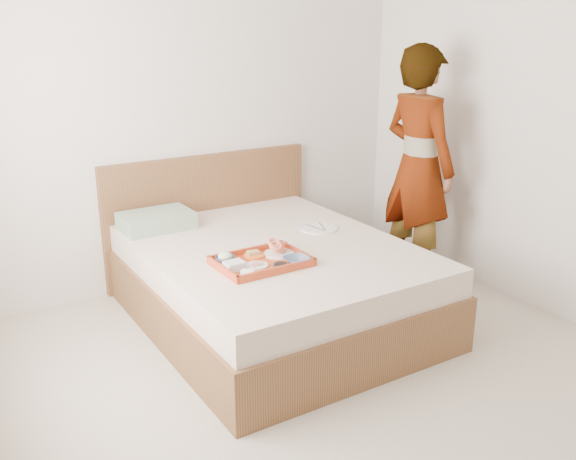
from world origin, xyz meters
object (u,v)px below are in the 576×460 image
(bed, at_px, (273,283))
(person, at_px, (418,167))
(tray, at_px, (261,261))
(dinner_plate, at_px, (318,228))

(bed, xyz_separation_m, person, (1.28, 0.07, 0.61))
(tray, distance_m, person, 1.59)
(bed, bearing_deg, tray, -131.80)
(person, bearing_deg, dinner_plate, 84.52)
(dinner_plate, bearing_deg, bed, -164.78)
(tray, xyz_separation_m, person, (1.52, 0.33, 0.32))
(dinner_plate, bearing_deg, tray, -150.30)
(bed, xyz_separation_m, dinner_plate, (0.43, 0.12, 0.27))
(bed, height_order, tray, tray)
(tray, distance_m, dinner_plate, 0.77)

